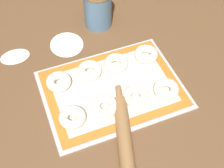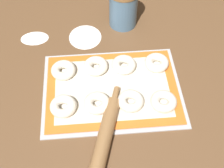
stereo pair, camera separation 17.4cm
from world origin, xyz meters
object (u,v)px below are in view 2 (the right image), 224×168
bagel_back_mid_left (96,66)px  bagel_back_far_left (63,70)px  bagel_front_far_left (63,106)px  rolling_pin (100,158)px  bagel_front_mid_right (131,101)px  bagel_front_mid_left (97,103)px  flour_canister (123,7)px  bagel_back_far_right (157,63)px  baking_tray (112,88)px  bagel_back_mid_right (124,65)px  bagel_front_far_right (164,101)px

bagel_back_mid_left → bagel_back_far_left: bearing=-175.1°
bagel_front_far_left → rolling_pin: bearing=-60.1°
bagel_front_mid_right → bagel_back_far_left: bearing=145.6°
bagel_front_mid_left → flour_canister: (0.12, 0.38, 0.05)m
bagel_front_far_left → bagel_front_mid_right: (0.20, 0.00, 0.00)m
bagel_front_mid_right → bagel_back_far_right: size_ratio=1.00×
baking_tray → flour_canister: flour_canister is taller
bagel_front_mid_right → bagel_back_far_left: same height
bagel_back_mid_right → rolling_pin: (-0.10, -0.32, -0.00)m
bagel_front_mid_right → flour_canister: (0.02, 0.38, 0.05)m
bagel_front_far_left → bagel_front_far_right: 0.30m
bagel_front_mid_right → flour_canister: bearing=87.5°
baking_tray → bagel_front_far_left: size_ratio=5.43×
bagel_front_far_left → bagel_back_far_left: 0.14m
bagel_back_mid_right → bagel_back_far_right: same height
baking_tray → bagel_front_far_left: (-0.15, -0.07, 0.02)m
bagel_front_mid_left → bagel_back_far_right: same height
bagel_front_far_right → bagel_back_mid_right: bearing=123.4°
bagel_front_mid_left → bagel_front_mid_right: same height
flour_canister → bagel_back_mid_right: bearing=-95.2°
bagel_front_far_right → bagel_back_far_left: same height
bagel_front_mid_left → bagel_back_mid_left: 0.15m
baking_tray → bagel_back_far_left: bearing=155.3°
bagel_front_mid_right → rolling_pin: size_ratio=0.17×
bagel_back_far_left → bagel_back_mid_right: size_ratio=1.00×
baking_tray → bagel_front_mid_left: bagel_front_mid_left is taller
flour_canister → bagel_back_mid_left: bearing=-116.1°
bagel_back_far_right → flour_canister: flour_canister is taller
bagel_back_mid_left → bagel_back_far_right: (0.20, -0.00, 0.00)m
bagel_front_far_right → flour_canister: (-0.08, 0.39, 0.05)m
bagel_front_mid_left → bagel_back_mid_right: 0.17m
bagel_back_far_right → bagel_front_mid_left: bearing=-144.6°
baking_tray → bagel_front_far_left: 0.17m
bagel_back_mid_left → flour_canister: flour_canister is taller
baking_tray → flour_canister: (0.07, 0.31, 0.07)m
baking_tray → rolling_pin: (-0.05, -0.24, 0.02)m
bagel_front_mid_left → rolling_pin: 0.17m
bagel_front_mid_left → bagel_front_far_right: bearing=-3.0°
bagel_back_far_left → bagel_back_mid_left: (0.11, 0.01, 0.00)m
bagel_back_far_right → rolling_pin: 0.38m
bagel_front_far_left → bagel_back_far_left: (-0.00, 0.14, 0.00)m
rolling_pin → bagel_front_mid_right: bearing=58.9°
bagel_back_far_left → bagel_front_far_left: bearing=-89.4°
bagel_back_mid_right → bagel_front_mid_right: bearing=-88.1°
bagel_front_mid_right → bagel_back_far_left: (-0.20, 0.14, 0.00)m
bagel_front_far_right → flour_canister: bearing=101.9°
bagel_front_far_left → bagel_back_mid_right: bearing=37.1°
bagel_front_mid_right → bagel_front_far_left: bearing=-179.3°
bagel_front_far_left → bagel_back_mid_left: size_ratio=1.00×
bagel_front_mid_left → bagel_back_far_right: (0.20, 0.15, 0.00)m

